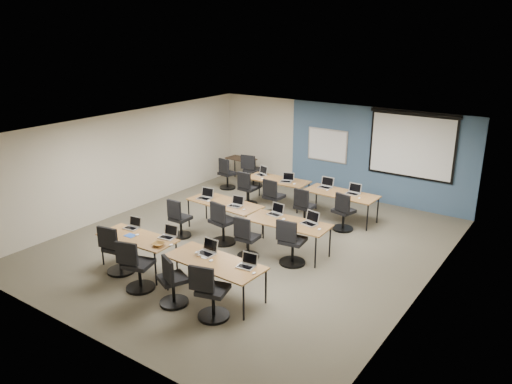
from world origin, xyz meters
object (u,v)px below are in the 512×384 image
Objects in this scene: task_chair_1 at (137,270)px; task_chair_2 at (172,285)px; training_table_back_left at (278,181)px; task_chair_10 at (304,210)px; laptop_5 at (236,204)px; spare_chair_a at (252,173)px; laptop_1 at (168,234)px; laptop_2 at (207,250)px; task_chair_3 at (210,296)px; laptop_6 at (276,212)px; training_table_back_right at (341,195)px; training_table_front_right at (215,263)px; task_chair_7 at (291,246)px; training_table_front_left at (138,239)px; utility_table at (241,161)px; laptop_8 at (262,173)px; laptop_4 at (205,196)px; task_chair_9 at (273,200)px; task_chair_0 at (117,253)px; task_chair_8 at (247,191)px; laptop_3 at (247,263)px; laptop_11 at (354,191)px; laptop_0 at (133,225)px; task_chair_6 at (246,241)px; training_table_mid_left at (225,204)px; task_chair_5 at (222,226)px; laptop_10 at (326,185)px; whiteboard at (327,145)px; task_chair_4 at (179,222)px; spare_chair_b at (227,176)px; laptop_9 at (287,179)px; training_table_mid_right at (288,224)px; projector_screen at (412,142)px; task_chair_11 at (343,215)px.

task_chair_2 is (0.95, -0.03, -0.01)m from task_chair_1.
training_table_back_left is 1.82× the size of task_chair_10.
spare_chair_a reaches higher than laptop_5.
laptop_1 is 1.15m from laptop_2.
laptop_6 is (-0.77, 3.26, 0.36)m from task_chair_3.
training_table_front_right is at bearing -90.16° from training_table_back_right.
laptop_1 is 2.56m from task_chair_7.
task_chair_1 is (0.61, -0.61, -0.25)m from training_table_front_left.
laptop_8 is at bearing -32.81° from utility_table.
laptop_8 is at bearing 136.35° from laptop_6.
task_chair_9 is (0.97, 1.61, -0.38)m from laptop_4.
task_chair_8 is (-0.21, 4.82, -0.03)m from task_chair_0.
training_table_front_right is 0.64m from laptop_3.
laptop_2 reaches higher than laptop_11.
task_chair_3 is 2.56m from task_chair_7.
task_chair_6 is (1.95, 1.43, -0.39)m from laptop_0.
laptop_5 is (0.38, -0.05, 0.10)m from training_table_mid_left.
task_chair_5 is 3.33m from laptop_10.
whiteboard is at bearing 79.88° from laptop_1.
task_chair_4 is 3.86m from spare_chair_b.
laptop_0 is 0.31× the size of task_chair_6.
laptop_9 is (-1.16, 4.77, -0.00)m from laptop_2.
training_table_mid_right is 1.81× the size of task_chair_1.
laptop_1 is 0.30× the size of task_chair_7.
projector_screen is at bearing 42.36° from laptop_4.
task_chair_1 is at bearing -78.32° from training_table_mid_left.
laptop_10 is at bearing -12.31° from laptop_9.
laptop_1 is 6.45m from utility_table.
task_chair_3 is 1.09× the size of utility_table.
task_chair_6 is at bearing -31.65° from training_table_mid_left.
laptop_1 reaches higher than laptop_5.
laptop_8 is (-0.97, 2.53, 0.00)m from laptop_5.
training_table_front_left is 4.92× the size of laptop_4.
training_table_mid_left is 5.46× the size of laptop_2.
spare_chair_b is at bearing 141.28° from training_table_mid_right.
spare_chair_b is (-1.43, 0.17, -0.39)m from laptop_8.
laptop_6 is (1.87, 3.04, 0.36)m from task_chair_0.
task_chair_8 is (-2.63, -0.48, -0.28)m from training_table_back_right.
task_chair_6 is at bearing -67.59° from spare_chair_a.
task_chair_0 reaches higher than task_chair_1.
training_table_front_right is (-1.31, -6.74, -1.20)m from projector_screen.
task_chair_11 is (2.00, 0.08, -0.01)m from task_chair_9.
task_chair_7 reaches higher than task_chair_9.
utility_table is (-4.19, 1.33, -0.03)m from training_table_back_right.
training_table_mid_right is at bearing 89.84° from training_table_front_right.
task_chair_2 is 1.03× the size of spare_chair_b.
training_table_mid_left is at bearing -102.15° from task_chair_9.
laptop_10 is at bearing -63.32° from whiteboard.
task_chair_8 is at bearing 112.86° from laptop_5.
projector_screen is 4.22m from laptop_8.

